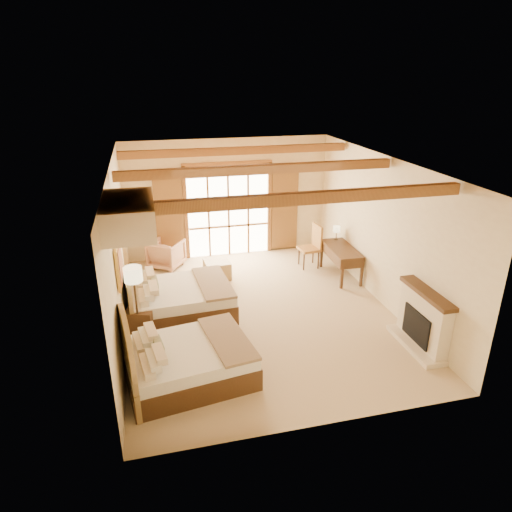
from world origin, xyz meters
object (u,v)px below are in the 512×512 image
object	(u,v)px
bed_near	(179,359)
bed_far	(172,297)
nightstand	(142,322)
armchair	(166,254)
desk	(341,261)

from	to	relation	value
bed_near	bed_far	world-z (taller)	bed_far
nightstand	armchair	bearing A→B (deg)	95.58
bed_far	nightstand	distance (m)	0.95
nightstand	bed_far	bearing A→B (deg)	63.69
bed_far	nightstand	bearing A→B (deg)	-136.91
bed_far	armchair	bearing A→B (deg)	85.76
nightstand	desk	size ratio (longest dim) A/B	0.43
bed_near	armchair	bearing A→B (deg)	80.41
armchair	desk	distance (m)	4.51
nightstand	armchair	world-z (taller)	armchair
bed_near	bed_far	distance (m)	2.23
bed_far	desk	distance (m)	4.35
bed_near	nightstand	distance (m)	1.66
bed_near	nightstand	xyz separation A→B (m)	(-0.60, 1.54, -0.10)
bed_near	nightstand	world-z (taller)	bed_near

